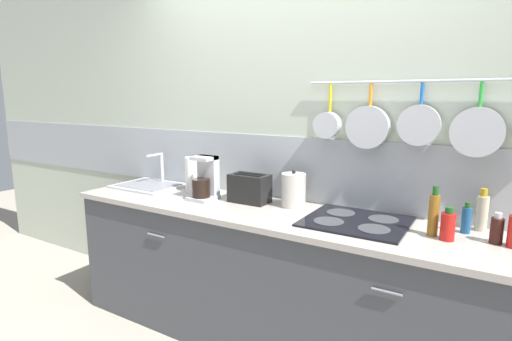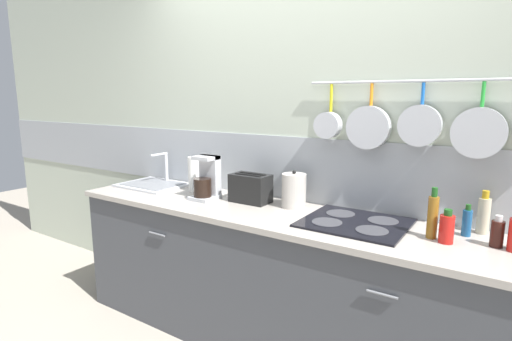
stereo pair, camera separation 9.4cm
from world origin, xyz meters
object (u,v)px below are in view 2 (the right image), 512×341
kettle (294,191)px  bottle_hot_sauce (433,216)px  bottle_dish_soap (497,233)px  paper_towel_roll (195,174)px  toaster (250,188)px  coffee_maker (207,181)px  bottle_olive_oil (484,215)px  bottle_sesame_oil (447,228)px  bottle_cooking_wine (467,222)px

kettle → bottle_hot_sauce: (0.83, -0.12, 0.01)m
bottle_dish_soap → paper_towel_roll: bearing=177.9°
toaster → paper_towel_roll: bearing=175.5°
kettle → bottle_hot_sauce: bottle_hot_sauce is taller
kettle → bottle_dish_soap: (1.11, -0.08, -0.04)m
coffee_maker → bottle_olive_oil: (1.63, 0.23, -0.02)m
coffee_maker → bottle_olive_oil: bearing=8.1°
paper_towel_roll → kettle: 0.82m
paper_towel_roll → kettle: size_ratio=1.07×
bottle_hot_sauce → bottle_dish_soap: 0.28m
bottle_dish_soap → coffee_maker: bearing=-178.1°
paper_towel_roll → bottle_sesame_oil: paper_towel_roll is taller
bottle_sesame_oil → kettle: bearing=170.4°
kettle → bottle_dish_soap: size_ratio=1.58×
toaster → bottle_sesame_oil: 1.21m
toaster → bottle_cooking_wine: bearing=2.6°
coffee_maker → paper_towel_roll: bearing=149.9°
paper_towel_roll → coffee_maker: (0.22, -0.13, -0.00)m
bottle_sesame_oil → bottle_dish_soap: size_ratio=1.09×
kettle → bottle_cooking_wine: size_ratio=1.47×
paper_towel_roll → kettle: (0.82, 0.01, -0.02)m
toaster → bottle_olive_oil: size_ratio=1.23×
bottle_hot_sauce → bottle_dish_soap: size_ratio=1.69×
coffee_maker → bottle_sesame_oil: size_ratio=1.79×
paper_towel_roll → bottle_olive_oil: 1.86m
paper_towel_roll → bottle_olive_oil: size_ratio=1.13×
paper_towel_roll → coffee_maker: coffee_maker is taller
coffee_maker → bottle_cooking_wine: 1.58m
paper_towel_roll → bottle_cooking_wine: (1.79, 0.02, -0.06)m
bottle_olive_oil → bottle_cooking_wine: bearing=-127.0°
paper_towel_roll → toaster: (0.52, -0.04, -0.03)m
toaster → bottle_dish_soap: 1.40m
paper_towel_roll → kettle: paper_towel_roll is taller
coffee_maker → bottle_olive_oil: coffee_maker is taller
bottle_dish_soap → kettle: bearing=175.9°
kettle → bottle_hot_sauce: bearing=-8.2°
bottle_sesame_oil → paper_towel_roll: bearing=175.2°
coffee_maker → bottle_hot_sauce: coffee_maker is taller
toaster → bottle_hot_sauce: bottle_hot_sauce is taller
toaster → bottle_olive_oil: bottle_olive_oil is taller
bottle_sesame_oil → bottle_dish_soap: bottle_sesame_oil is taller
bottle_olive_oil → bottle_hot_sauce: bearing=-133.5°
coffee_maker → bottle_cooking_wine: coffee_maker is taller
kettle → bottle_dish_soap: bearing=-4.1°
bottle_cooking_wine → bottle_dish_soap: (0.14, -0.09, -0.00)m
bottle_cooking_wine → bottle_olive_oil: bearing=53.0°
bottle_olive_oil → bottle_dish_soap: bottle_olive_oil is taller
coffee_maker → bottle_dish_soap: coffee_maker is taller
paper_towel_roll → bottle_olive_oil: bearing=3.2°
coffee_maker → bottle_cooking_wine: size_ratio=1.82×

